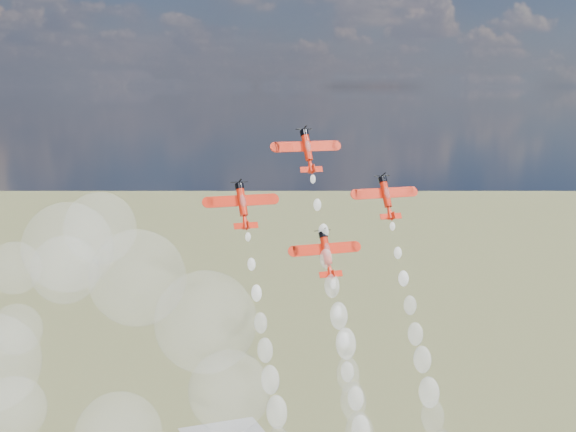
{
  "coord_description": "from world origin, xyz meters",
  "views": [
    {
      "loc": [
        -80.02,
        -133.56,
        128.53
      ],
      "look_at": [
        -24.69,
        9.03,
        103.83
      ],
      "focal_mm": 50.0,
      "sensor_mm": 36.0,
      "label": 1
    }
  ],
  "objects_px": {
    "plane_right": "(386,196)",
    "plane_slot": "(327,253)",
    "plane_lead": "(307,150)",
    "plane_left": "(242,204)"
  },
  "relations": [
    {
      "from": "plane_left",
      "to": "plane_slot",
      "type": "xyz_separation_m",
      "value": [
        15.29,
        -4.87,
        -9.54
      ]
    },
    {
      "from": "plane_left",
      "to": "plane_slot",
      "type": "distance_m",
      "value": 18.67
    },
    {
      "from": "plane_left",
      "to": "plane_right",
      "type": "relative_size",
      "value": 1.0
    },
    {
      "from": "plane_right",
      "to": "plane_slot",
      "type": "height_order",
      "value": "plane_right"
    },
    {
      "from": "plane_lead",
      "to": "plane_right",
      "type": "height_order",
      "value": "plane_lead"
    },
    {
      "from": "plane_lead",
      "to": "plane_right",
      "type": "xyz_separation_m",
      "value": [
        15.29,
        -4.87,
        -9.54
      ]
    },
    {
      "from": "plane_slot",
      "to": "plane_right",
      "type": "bearing_deg",
      "value": 17.65
    },
    {
      "from": "plane_right",
      "to": "plane_slot",
      "type": "bearing_deg",
      "value": -162.35
    },
    {
      "from": "plane_slot",
      "to": "plane_left",
      "type": "bearing_deg",
      "value": 162.35
    },
    {
      "from": "plane_lead",
      "to": "plane_left",
      "type": "relative_size",
      "value": 1.0
    }
  ]
}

